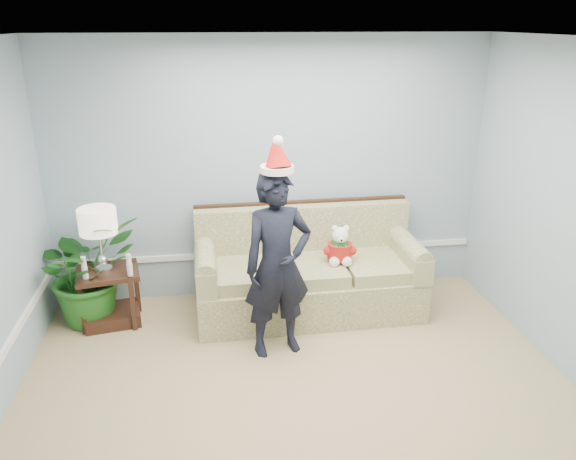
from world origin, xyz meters
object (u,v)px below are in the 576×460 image
(houseplant, at_px, (87,271))
(teddy_bear, at_px, (340,249))
(table_lamp, at_px, (98,224))
(side_table, at_px, (111,302))
(man, at_px, (278,265))
(sofa, at_px, (307,275))

(houseplant, xyz_separation_m, teddy_bear, (2.46, -0.20, 0.16))
(houseplant, bearing_deg, table_lamp, -25.16)
(side_table, relative_size, teddy_bear, 1.65)
(table_lamp, xyz_separation_m, teddy_bear, (2.29, -0.12, -0.34))
(side_table, xyz_separation_m, man, (1.56, -0.72, 0.62))
(sofa, height_order, man, man)
(table_lamp, distance_m, teddy_bear, 2.32)
(man, bearing_deg, table_lamp, 142.90)
(sofa, xyz_separation_m, table_lamp, (-1.99, -0.01, 0.66))
(table_lamp, height_order, houseplant, table_lamp)
(sofa, bearing_deg, man, -118.92)
(table_lamp, bearing_deg, teddy_bear, -2.98)
(table_lamp, relative_size, teddy_bear, 1.60)
(table_lamp, bearing_deg, houseplant, 154.84)
(sofa, distance_m, houseplant, 2.16)
(man, bearing_deg, sofa, 49.45)
(sofa, bearing_deg, table_lamp, 179.57)
(sofa, relative_size, teddy_bear, 5.70)
(sofa, distance_m, teddy_bear, 0.46)
(table_lamp, distance_m, man, 1.76)
(table_lamp, xyz_separation_m, man, (1.59, -0.73, -0.20))
(side_table, bearing_deg, table_lamp, 167.34)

